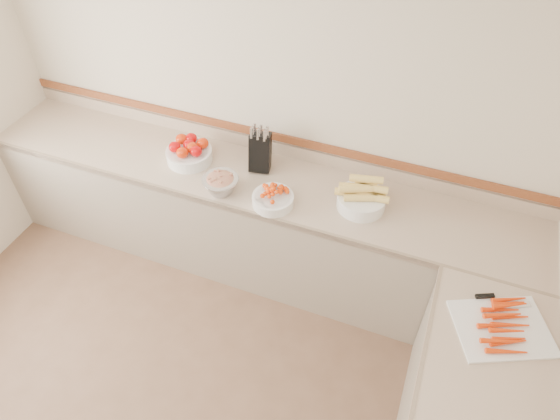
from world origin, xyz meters
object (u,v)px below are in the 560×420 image
(knife_block, at_px, (260,151))
(corn_bowl, at_px, (362,197))
(tomato_bowl, at_px, (189,152))
(cherry_tomato_bowl, at_px, (273,198))
(cutting_board, at_px, (502,325))
(rhubarb_bowl, at_px, (221,183))

(knife_block, height_order, corn_bowl, knife_block)
(knife_block, height_order, tomato_bowl, knife_block)
(tomato_bowl, xyz_separation_m, cherry_tomato_bowl, (0.73, -0.21, -0.02))
(corn_bowl, distance_m, cutting_board, 1.11)
(knife_block, height_order, cutting_board, knife_block)
(cherry_tomato_bowl, relative_size, rhubarb_bowl, 1.11)
(tomato_bowl, height_order, cutting_board, tomato_bowl)
(knife_block, relative_size, cutting_board, 0.60)
(tomato_bowl, bearing_deg, cutting_board, -16.47)
(corn_bowl, height_order, cutting_board, corn_bowl)
(rhubarb_bowl, height_order, cutting_board, rhubarb_bowl)
(cherry_tomato_bowl, height_order, corn_bowl, corn_bowl)
(cherry_tomato_bowl, xyz_separation_m, corn_bowl, (0.54, 0.19, 0.03))
(tomato_bowl, distance_m, rhubarb_bowl, 0.42)
(knife_block, bearing_deg, cutting_board, -24.11)
(tomato_bowl, distance_m, cutting_board, 2.28)
(cherry_tomato_bowl, xyz_separation_m, cutting_board, (1.46, -0.44, -0.03))
(tomato_bowl, distance_m, corn_bowl, 1.27)
(cherry_tomato_bowl, relative_size, corn_bowl, 0.78)
(corn_bowl, relative_size, cutting_board, 0.60)
(knife_block, height_order, cherry_tomato_bowl, knife_block)
(rhubarb_bowl, relative_size, cutting_board, 0.42)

